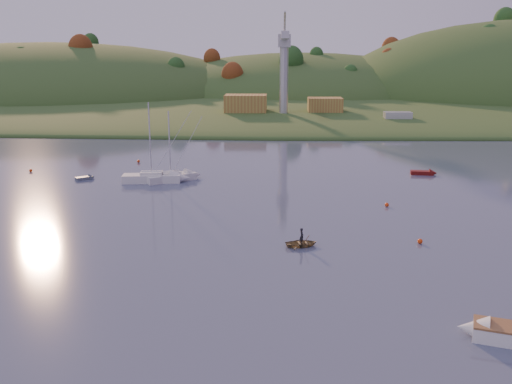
{
  "coord_description": "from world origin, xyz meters",
  "views": [
    {
      "loc": [
        0.54,
        -28.77,
        18.17
      ],
      "look_at": [
        -1.86,
        33.75,
        2.76
      ],
      "focal_mm": 40.0,
      "sensor_mm": 36.0,
      "label": 1
    }
  ],
  "objects_px": {
    "sailboat_near": "(171,176)",
    "red_tender": "(427,173)",
    "canoe": "(302,243)",
    "grey_dinghy": "(88,178)",
    "sailboat_far": "(152,177)"
  },
  "relations": [
    {
      "from": "sailboat_far",
      "to": "grey_dinghy",
      "type": "relative_size",
      "value": 3.96
    },
    {
      "from": "sailboat_near",
      "to": "red_tender",
      "type": "bearing_deg",
      "value": -25.23
    },
    {
      "from": "grey_dinghy",
      "to": "red_tender",
      "type": "bearing_deg",
      "value": -32.83
    },
    {
      "from": "sailboat_far",
      "to": "canoe",
      "type": "height_order",
      "value": "sailboat_far"
    },
    {
      "from": "sailboat_near",
      "to": "sailboat_far",
      "type": "height_order",
      "value": "sailboat_far"
    },
    {
      "from": "sailboat_near",
      "to": "canoe",
      "type": "height_order",
      "value": "sailboat_near"
    },
    {
      "from": "grey_dinghy",
      "to": "sailboat_far",
      "type": "bearing_deg",
      "value": -47.91
    },
    {
      "from": "grey_dinghy",
      "to": "canoe",
      "type": "bearing_deg",
      "value": -82.03
    },
    {
      "from": "sailboat_far",
      "to": "grey_dinghy",
      "type": "distance_m",
      "value": 10.0
    },
    {
      "from": "sailboat_near",
      "to": "red_tender",
      "type": "height_order",
      "value": "sailboat_near"
    },
    {
      "from": "canoe",
      "to": "red_tender",
      "type": "bearing_deg",
      "value": -44.58
    },
    {
      "from": "sailboat_far",
      "to": "red_tender",
      "type": "distance_m",
      "value": 41.34
    },
    {
      "from": "canoe",
      "to": "grey_dinghy",
      "type": "relative_size",
      "value": 1.06
    },
    {
      "from": "sailboat_far",
      "to": "grey_dinghy",
      "type": "height_order",
      "value": "sailboat_far"
    },
    {
      "from": "red_tender",
      "to": "grey_dinghy",
      "type": "height_order",
      "value": "red_tender"
    }
  ]
}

